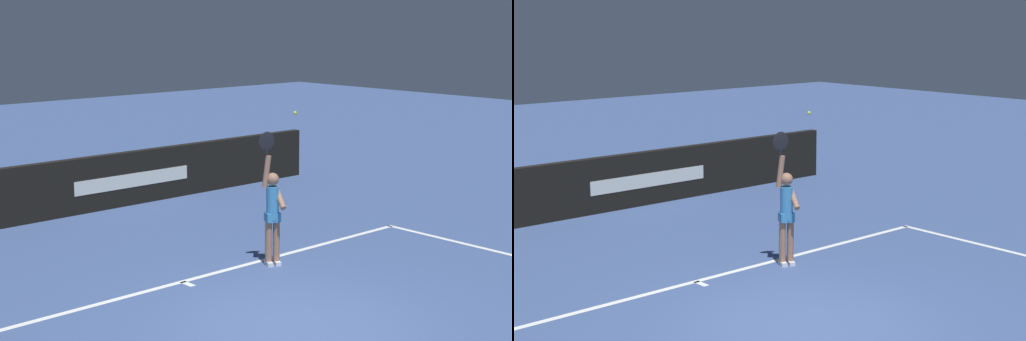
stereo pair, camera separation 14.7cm
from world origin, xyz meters
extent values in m
plane|color=#3E558A|center=(0.00, 0.00, 0.00)|extent=(60.00, 60.00, 0.00)
cube|color=white|center=(0.00, 2.69, 0.00)|extent=(10.90, 0.11, 0.00)
cube|color=white|center=(5.45, -0.06, 0.00)|extent=(0.11, 5.61, 0.00)
cube|color=white|center=(0.00, 2.54, 0.00)|extent=(0.11, 0.30, 0.00)
cube|color=black|center=(0.00, 8.01, 0.62)|extent=(15.89, 0.21, 1.25)
cube|color=silver|center=(2.54, 7.90, 0.59)|extent=(3.09, 0.01, 0.32)
cylinder|color=#9E6F56|center=(1.83, 2.35, 0.41)|extent=(0.12, 0.12, 0.83)
cylinder|color=#9E6F56|center=(1.70, 2.41, 0.41)|extent=(0.12, 0.12, 0.83)
cube|color=white|center=(1.82, 2.33, 0.04)|extent=(0.19, 0.26, 0.07)
cube|color=white|center=(1.69, 2.39, 0.04)|extent=(0.19, 0.26, 0.07)
cylinder|color=#3D8BC6|center=(1.77, 2.38, 1.12)|extent=(0.22, 0.22, 0.59)
cube|color=#3D8BC6|center=(1.77, 2.38, 0.87)|extent=(0.31, 0.29, 0.16)
sphere|color=#9E6F56|center=(1.77, 2.38, 1.55)|extent=(0.22, 0.22, 0.22)
cylinder|color=#9E6F56|center=(1.67, 2.43, 1.69)|extent=(0.19, 0.16, 0.56)
cylinder|color=#9E6F56|center=(1.84, 2.28, 1.22)|extent=(0.28, 0.46, 0.37)
ellipsoid|color=black|center=(1.67, 2.43, 2.22)|extent=(0.29, 0.15, 0.36)
cylinder|color=black|center=(1.67, 2.43, 2.03)|extent=(0.03, 0.03, 0.18)
sphere|color=#C9DD38|center=(2.08, 2.16, 2.70)|extent=(0.06, 0.06, 0.06)
camera|label=1|loc=(-7.88, -7.90, 4.40)|focal=58.08mm
camera|label=2|loc=(-7.77, -8.00, 4.40)|focal=58.08mm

